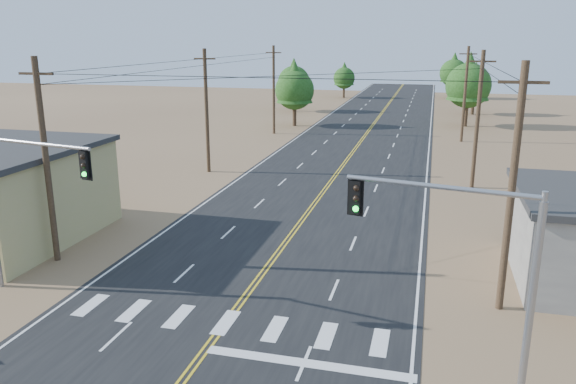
% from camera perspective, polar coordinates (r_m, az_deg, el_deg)
% --- Properties ---
extents(road, '(15.00, 200.00, 0.02)m').
position_cam_1_polar(road, '(42.63, 4.10, 0.69)').
color(road, black).
rests_on(road, ground).
extents(utility_pole_left_near, '(1.80, 0.30, 10.00)m').
position_cam_1_polar(utility_pole_left_near, '(29.32, -23.36, 2.96)').
color(utility_pole_left_near, '#4C3826').
rests_on(utility_pole_left_near, ground).
extents(utility_pole_left_mid, '(1.80, 0.30, 10.00)m').
position_cam_1_polar(utility_pole_left_mid, '(46.51, -8.27, 8.22)').
color(utility_pole_left_mid, '#4C3826').
rests_on(utility_pole_left_mid, ground).
extents(utility_pole_left_far, '(1.80, 0.30, 10.00)m').
position_cam_1_polar(utility_pole_left_far, '(65.32, -1.46, 10.39)').
color(utility_pole_left_far, '#4C3826').
rests_on(utility_pole_left_far, ground).
extents(utility_pole_right_near, '(1.80, 0.30, 10.00)m').
position_cam_1_polar(utility_pole_right_near, '(23.51, 21.79, 0.31)').
color(utility_pole_right_near, '#4C3826').
rests_on(utility_pole_right_near, ground).
extents(utility_pole_right_mid, '(1.80, 0.30, 10.00)m').
position_cam_1_polar(utility_pole_right_mid, '(43.09, 18.70, 7.01)').
color(utility_pole_right_mid, '#4C3826').
rests_on(utility_pole_right_mid, ground).
extents(utility_pole_right_far, '(1.80, 0.30, 10.00)m').
position_cam_1_polar(utility_pole_right_far, '(62.93, 17.54, 9.51)').
color(utility_pole_right_far, '#4C3826').
rests_on(utility_pole_right_far, ground).
extents(signal_mast_left, '(6.08, 1.45, 6.96)m').
position_cam_1_polar(signal_mast_left, '(25.86, -25.91, 0.28)').
color(signal_mast_left, gray).
rests_on(signal_mast_left, ground).
extents(signal_mast_right, '(5.57, 1.29, 6.85)m').
position_cam_1_polar(signal_mast_right, '(17.11, 18.44, -6.52)').
color(signal_mast_right, gray).
rests_on(signal_mast_right, ground).
extents(tree_left_near, '(4.89, 4.89, 8.15)m').
position_cam_1_polar(tree_left_near, '(71.38, 0.68, 10.71)').
color(tree_left_near, '#3F2D1E').
rests_on(tree_left_near, ground).
extents(tree_left_mid, '(4.79, 4.79, 7.99)m').
position_cam_1_polar(tree_left_mid, '(86.10, 0.60, 11.44)').
color(tree_left_mid, '#3F2D1E').
rests_on(tree_left_mid, ground).
extents(tree_left_far, '(3.96, 3.96, 6.59)m').
position_cam_1_polar(tree_left_far, '(106.62, 5.73, 11.66)').
color(tree_left_far, '#3F2D1E').
rests_on(tree_left_far, ground).
extents(tree_right_near, '(5.55, 5.55, 9.24)m').
position_cam_1_polar(tree_right_near, '(74.31, 17.89, 10.69)').
color(tree_right_near, '#3F2D1E').
rests_on(tree_right_near, ground).
extents(tree_right_mid, '(4.54, 4.54, 7.56)m').
position_cam_1_polar(tree_right_mid, '(86.73, 18.45, 10.53)').
color(tree_right_mid, '#3F2D1E').
rests_on(tree_right_mid, ground).
extents(tree_right_far, '(5.01, 5.01, 8.36)m').
position_cam_1_polar(tree_right_far, '(109.27, 16.50, 11.78)').
color(tree_right_far, '#3F2D1E').
rests_on(tree_right_far, ground).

